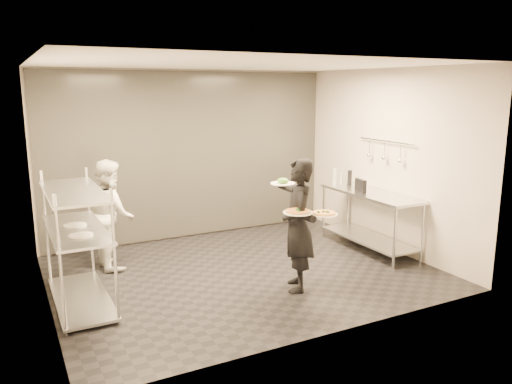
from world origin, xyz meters
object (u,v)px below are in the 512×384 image
prep_counter (369,211)px  bottle_dark (350,178)px  pos_monitor (361,186)px  waiter (298,225)px  pass_rack (77,240)px  chef (111,214)px  salad_plate (283,182)px  bottle_green (335,176)px  pizza_plate_near (298,212)px  bottle_clear (341,178)px  pizza_plate_far (324,213)px

prep_counter → bottle_dark: bearing=82.1°
pos_monitor → waiter: bearing=-141.0°
pass_rack → chef: chef is taller
salad_plate → bottle_green: size_ratio=1.15×
prep_counter → bottle_dark: (0.09, 0.63, 0.42)m
pizza_plate_near → waiter: bearing=57.3°
salad_plate → bottle_clear: size_ratio=1.66×
waiter → chef: waiter is taller
prep_counter → bottle_clear: bearing=87.6°
bottle_green → bottle_clear: bottle_green is taller
waiter → bottle_green: size_ratio=6.16×
pos_monitor → bottle_dark: bearing=79.7°
pizza_plate_far → waiter: bearing=128.4°
waiter → bottle_green: waiter is taller
prep_counter → bottle_clear: bottle_clear is taller
pizza_plate_near → pos_monitor: bearing=31.3°
pass_rack → prep_counter: size_ratio=0.89×
salad_plate → pos_monitor: 1.88m
waiter → pizza_plate_near: waiter is taller
pizza_plate_far → bottle_dark: bottle_dark is taller
pizza_plate_near → bottle_dark: size_ratio=1.44×
chef → bottle_dark: bearing=-100.0°
waiter → pos_monitor: bearing=142.9°
pizza_plate_far → salad_plate: salad_plate is taller
bottle_green → pass_rack: bearing=-169.3°
waiter → pizza_plate_far: size_ratio=5.05×
chef → salad_plate: (1.85, -1.62, 0.56)m
chef → prep_counter: bearing=-109.4°
pizza_plate_near → salad_plate: (0.08, 0.50, 0.26)m
chef → pos_monitor: bearing=-108.6°
pizza_plate_near → pass_rack: bearing=156.7°
salad_plate → chef: bearing=138.9°
pass_rack → bottle_dark: pass_rack is taller
pass_rack → bottle_clear: 4.44m
pass_rack → salad_plate: (2.45, -0.52, 0.56)m
prep_counter → waiter: bearing=-155.8°
pos_monitor → bottle_green: 0.71m
pizza_plate_near → bottle_clear: bottle_clear is taller
pos_monitor → bottle_dark: 0.58m
chef → pizza_plate_far: bearing=-139.1°
pass_rack → waiter: waiter is taller
chef → pass_rack: bearing=148.4°
pos_monitor → chef: bearing=175.2°
waiter → bottle_dark: 2.42m
salad_plate → bottle_green: salad_plate is taller
bottle_clear → pizza_plate_far: bearing=-131.4°
waiter → pizza_plate_near: (-0.13, -0.20, 0.23)m
pass_rack → waiter: 2.63m
chef → bottle_green: size_ratio=5.69×
prep_counter → chef: chef is taller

